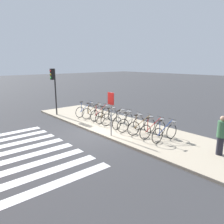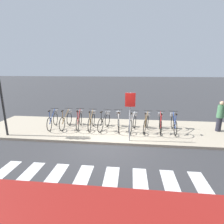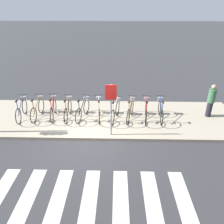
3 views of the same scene
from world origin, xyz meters
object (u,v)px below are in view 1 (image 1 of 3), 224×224
object	(u,v)px
parked_bicycle_2	(101,113)
pedestrian	(221,135)
parked_bicycle_3	(108,115)
parked_bicycle_6	(133,123)
parked_bicycle_4	(115,117)
sign_post	(111,107)
traffic_light	(53,82)
parked_bicycle_9	(166,131)
parked_bicycle_0	(87,109)
parked_bicycle_7	(143,125)
parked_bicycle_1	(94,111)
parked_bicycle_5	(124,120)
parked_bicycle_8	(154,128)

from	to	relation	value
parked_bicycle_2	pedestrian	distance (m)	7.43
parked_bicycle_3	parked_bicycle_6	xyz separation A→B (m)	(2.24, -0.11, 0.00)
parked_bicycle_4	sign_post	size ratio (longest dim) A/B	0.77
parked_bicycle_3	traffic_light	size ratio (longest dim) A/B	0.54
parked_bicycle_6	pedestrian	world-z (taller)	pedestrian
parked_bicycle_2	parked_bicycle_9	world-z (taller)	same
pedestrian	parked_bicycle_9	bearing A→B (deg)	-172.62
parked_bicycle_2	parked_bicycle_6	xyz separation A→B (m)	(2.96, -0.18, 0.00)
parked_bicycle_0	traffic_light	xyz separation A→B (m)	(-1.77, -1.48, 1.87)
parked_bicycle_6	parked_bicycle_4	bearing A→B (deg)	175.60
parked_bicycle_2	parked_bicycle_7	xyz separation A→B (m)	(3.66, -0.11, 0.00)
pedestrian	parked_bicycle_1	bearing A→B (deg)	-178.25
parked_bicycle_5	parked_bicycle_8	bearing A→B (deg)	-0.95
parked_bicycle_0	parked_bicycle_3	xyz separation A→B (m)	(2.18, 0.07, 0.00)
parked_bicycle_0	parked_bicycle_4	world-z (taller)	same
parked_bicycle_1	parked_bicycle_3	world-z (taller)	same
parked_bicycle_0	parked_bicycle_5	bearing A→B (deg)	0.91
parked_bicycle_0	parked_bicycle_2	bearing A→B (deg)	5.46
parked_bicycle_0	parked_bicycle_1	xyz separation A→B (m)	(0.73, 0.10, 0.00)
parked_bicycle_1	parked_bicycle_5	world-z (taller)	same
parked_bicycle_4	traffic_light	world-z (taller)	traffic_light
parked_bicycle_5	parked_bicycle_3	bearing A→B (deg)	179.46
parked_bicycle_2	parked_bicycle_7	size ratio (longest dim) A/B	1.02
parked_bicycle_1	sign_post	distance (m)	3.97
parked_bicycle_0	parked_bicycle_1	size ratio (longest dim) A/B	1.00
parked_bicycle_1	parked_bicycle_7	bearing A→B (deg)	-0.96
parked_bicycle_8	parked_bicycle_7	bearing A→B (deg)	179.67
parked_bicycle_9	pedestrian	xyz separation A→B (m)	(2.37, 0.31, 0.38)
parked_bicycle_6	parked_bicycle_2	bearing A→B (deg)	176.49
parked_bicycle_0	parked_bicycle_2	distance (m)	1.46
parked_bicycle_8	pedestrian	bearing A→B (deg)	6.13
parked_bicycle_4	sign_post	world-z (taller)	sign_post
parked_bicycle_5	parked_bicycle_6	world-z (taller)	same
parked_bicycle_5	traffic_light	xyz separation A→B (m)	(-5.41, -1.54, 1.87)
parked_bicycle_1	parked_bicycle_2	xyz separation A→B (m)	(0.72, 0.04, 0.00)
parked_bicycle_4	pedestrian	size ratio (longest dim) A/B	1.06
parked_bicycle_4	parked_bicycle_6	world-z (taller)	same
parked_bicycle_3	sign_post	size ratio (longest dim) A/B	0.79
parked_bicycle_1	parked_bicycle_4	xyz separation A→B (m)	(2.16, -0.02, 0.00)
pedestrian	parked_bicycle_3	bearing A→B (deg)	-177.64
parked_bicycle_9	traffic_light	bearing A→B (deg)	-169.58
parked_bicycle_0	parked_bicycle_5	xyz separation A→B (m)	(3.64, 0.06, 0.00)
parked_bicycle_6	parked_bicycle_7	world-z (taller)	same
parked_bicycle_7	parked_bicycle_8	world-z (taller)	same
parked_bicycle_0	parked_bicycle_3	bearing A→B (deg)	1.89
parked_bicycle_2	parked_bicycle_8	bearing A→B (deg)	-1.54
parked_bicycle_3	pedestrian	bearing A→B (deg)	2.36
sign_post	traffic_light	bearing A→B (deg)	-179.48
parked_bicycle_0	parked_bicycle_9	size ratio (longest dim) A/B	1.00
parked_bicycle_6	pedestrian	xyz separation A→B (m)	(4.46, 0.39, 0.38)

